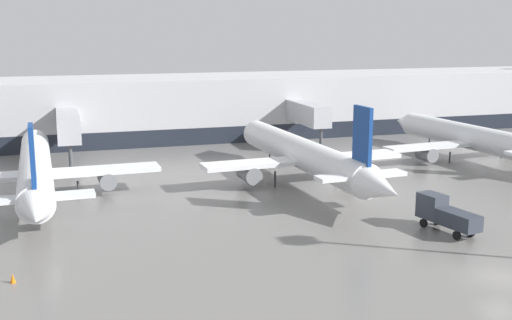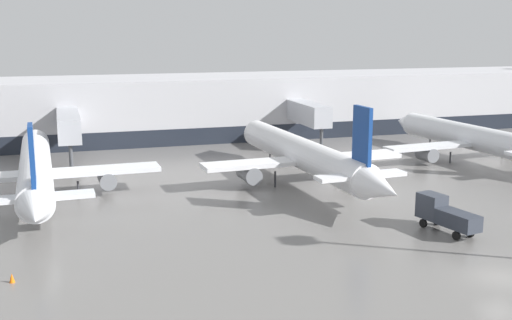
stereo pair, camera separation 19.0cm
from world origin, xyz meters
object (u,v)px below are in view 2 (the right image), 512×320
parked_jet_2 (475,138)px  service_truck_0 (445,214)px  parked_jet_3 (304,155)px  parked_jet_1 (35,169)px  traffic_cone_2 (12,278)px

parked_jet_2 → service_truck_0: parked_jet_2 is taller
service_truck_0 → parked_jet_3: bearing=3.2°
parked_jet_1 → parked_jet_2: bearing=-87.6°
parked_jet_1 → service_truck_0: (31.78, -20.51, -1.38)m
parked_jet_3 → service_truck_0: bearing=-168.6°
parked_jet_3 → service_truck_0: parked_jet_3 is taller
parked_jet_3 → parked_jet_2: bearing=-81.2°
parked_jet_2 → service_truck_0: (-19.90, -24.00, -1.20)m
parked_jet_1 → service_truck_0: size_ratio=6.05×
parked_jet_3 → traffic_cone_2: size_ratio=59.06×
parked_jet_2 → service_truck_0: size_ratio=5.44×
parked_jet_2 → service_truck_0: 31.20m
parked_jet_1 → parked_jet_2: (51.68, 3.50, -0.18)m
traffic_cone_2 → parked_jet_1: bearing=87.3°
parked_jet_2 → parked_jet_3: size_ratio=0.91×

